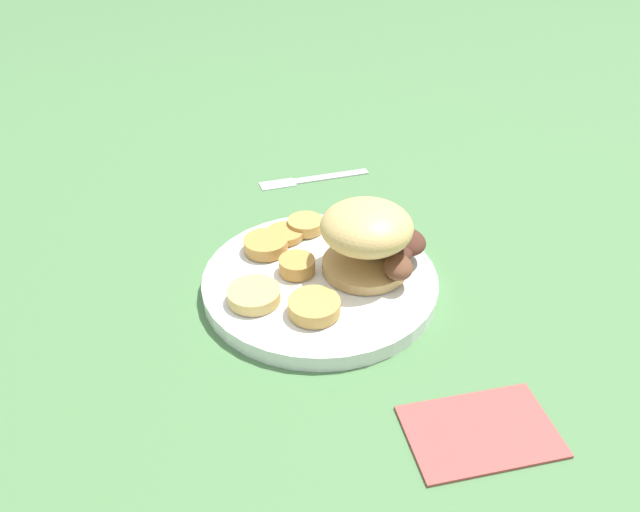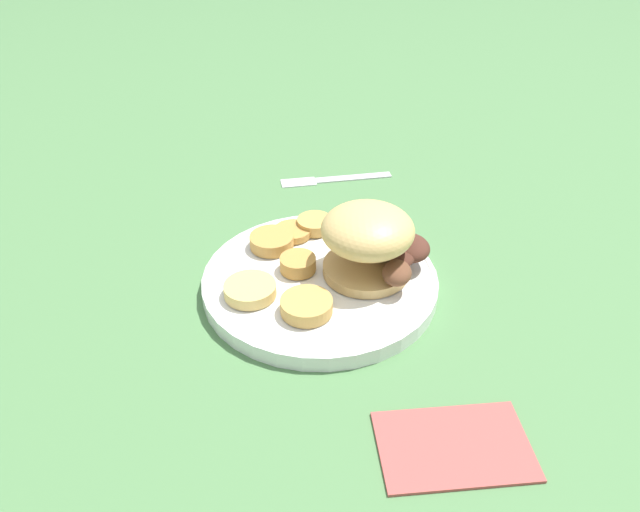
% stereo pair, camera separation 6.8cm
% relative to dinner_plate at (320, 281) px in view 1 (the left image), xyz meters
% --- Properties ---
extents(ground_plane, '(4.00, 4.00, 0.00)m').
position_rel_dinner_plate_xyz_m(ground_plane, '(0.00, 0.00, -0.01)').
color(ground_plane, '#4C7A47').
extents(dinner_plate, '(0.26, 0.26, 0.02)m').
position_rel_dinner_plate_xyz_m(dinner_plate, '(0.00, 0.00, 0.00)').
color(dinner_plate, white).
rests_on(dinner_plate, ground_plane).
extents(sandwich, '(0.11, 0.12, 0.08)m').
position_rel_dinner_plate_xyz_m(sandwich, '(0.00, 0.06, 0.05)').
color(sandwich, tan).
rests_on(sandwich, dinner_plate).
extents(potato_round_0, '(0.04, 0.04, 0.02)m').
position_rel_dinner_plate_xyz_m(potato_round_0, '(-0.01, -0.02, 0.02)').
color(potato_round_0, '#BC8942').
rests_on(potato_round_0, dinner_plate).
extents(potato_round_1, '(0.04, 0.04, 0.01)m').
position_rel_dinner_plate_xyz_m(potato_round_1, '(-0.08, -0.03, 0.01)').
color(potato_round_1, '#BC8942').
rests_on(potato_round_1, dinner_plate).
extents(potato_round_2, '(0.06, 0.06, 0.01)m').
position_rel_dinner_plate_xyz_m(potato_round_2, '(0.03, -0.08, 0.02)').
color(potato_round_2, '#DBB766').
rests_on(potato_round_2, dinner_plate).
extents(potato_round_3, '(0.05, 0.05, 0.01)m').
position_rel_dinner_plate_xyz_m(potato_round_3, '(-0.06, -0.05, 0.02)').
color(potato_round_3, '#BC8942').
rests_on(potato_round_3, dinner_plate).
extents(potato_round_4, '(0.05, 0.05, 0.01)m').
position_rel_dinner_plate_xyz_m(potato_round_4, '(0.06, -0.02, 0.02)').
color(potato_round_4, tan).
rests_on(potato_round_4, dinner_plate).
extents(potato_round_5, '(0.04, 0.04, 0.01)m').
position_rel_dinner_plate_xyz_m(potato_round_5, '(-0.09, -0.00, 0.02)').
color(potato_round_5, tan).
rests_on(potato_round_5, dinner_plate).
extents(fork, '(0.04, 0.16, 0.00)m').
position_rel_dinner_plate_xyz_m(fork, '(-0.26, 0.04, -0.01)').
color(fork, silver).
rests_on(fork, ground_plane).
extents(napkin, '(0.09, 0.13, 0.01)m').
position_rel_dinner_plate_xyz_m(napkin, '(0.22, 0.10, -0.01)').
color(napkin, '#B24C47').
rests_on(napkin, ground_plane).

